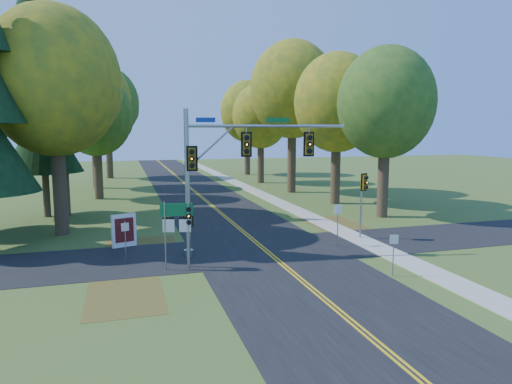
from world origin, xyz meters
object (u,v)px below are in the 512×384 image
object	(u,v)px
traffic_mast	(228,162)
info_kiosk	(124,231)
route_sign_cluster	(177,222)
east_signal_pole	(363,189)

from	to	relation	value
traffic_mast	info_kiosk	size ratio (longest dim) A/B	4.40
traffic_mast	route_sign_cluster	xyz separation A→B (m)	(-2.89, -1.86, -2.61)
traffic_mast	east_signal_pole	bearing A→B (deg)	18.47
route_sign_cluster	info_kiosk	size ratio (longest dim) A/B	1.74
info_kiosk	route_sign_cluster	bearing A→B (deg)	-82.55
east_signal_pole	route_sign_cluster	size ratio (longest dim) A/B	1.22
traffic_mast	east_signal_pole	world-z (taller)	traffic_mast
traffic_mast	info_kiosk	distance (m)	7.38
east_signal_pole	info_kiosk	xyz separation A→B (m)	(-13.88, 2.11, -2.10)
traffic_mast	route_sign_cluster	distance (m)	4.31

